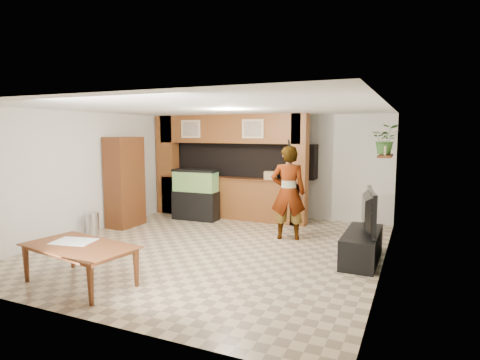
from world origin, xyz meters
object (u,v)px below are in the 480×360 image
at_px(dining_table, 78,265).
at_px(television, 363,211).
at_px(aquarium, 196,195).
at_px(person, 288,193).
at_px(pantry_cabinet, 125,182).

bearing_deg(dining_table, television, 47.11).
bearing_deg(aquarium, television, -23.41).
bearing_deg(aquarium, dining_table, -83.70).
height_order(television, person, person).
xyz_separation_m(aquarium, dining_table, (0.65, -4.42, -0.33)).
bearing_deg(dining_table, aquarium, 107.44).
relative_size(aquarium, person, 0.66).
bearing_deg(dining_table, pantry_cabinet, 128.57).
bearing_deg(person, dining_table, 45.18).
relative_size(person, dining_table, 1.17).
distance_m(aquarium, television, 4.52).
bearing_deg(television, person, 51.58).
bearing_deg(aquarium, person, -19.15).
height_order(pantry_cabinet, dining_table, pantry_cabinet).
height_order(aquarium, television, aquarium).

